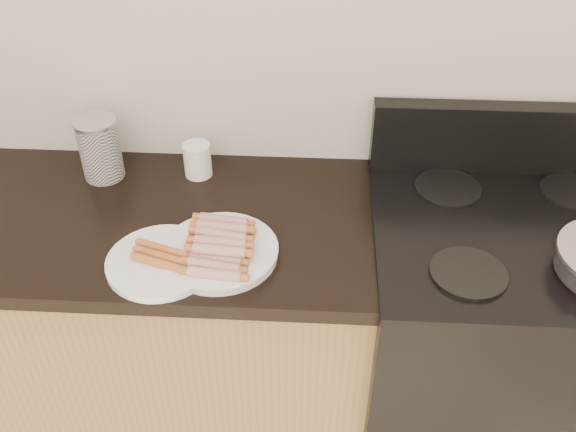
# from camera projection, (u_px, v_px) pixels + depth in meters

# --- Properties ---
(wall_back) EXTENTS (4.00, 0.04, 2.60)m
(wall_back) POSITION_uv_depth(u_px,v_px,m) (226.00, 25.00, 1.66)
(wall_back) COLOR silver
(wall_back) RESTS_ON ground
(cabinet_base) EXTENTS (2.20, 0.59, 0.86)m
(cabinet_base) POSITION_uv_depth(u_px,v_px,m) (5.00, 330.00, 1.99)
(cabinet_base) COLOR olive
(cabinet_base) RESTS_ON floor
(stove) EXTENTS (0.76, 0.65, 0.91)m
(stove) POSITION_uv_depth(u_px,v_px,m) (490.00, 350.00, 1.89)
(stove) COLOR black
(stove) RESTS_ON floor
(stove_panel) EXTENTS (0.76, 0.06, 0.20)m
(stove_panel) POSITION_uv_depth(u_px,v_px,m) (509.00, 138.00, 1.78)
(stove_panel) COLOR black
(stove_panel) RESTS_ON stove
(burner_near_left) EXTENTS (0.18, 0.18, 0.01)m
(burner_near_left) POSITION_uv_depth(u_px,v_px,m) (468.00, 273.00, 1.48)
(burner_near_left) COLOR black
(burner_near_left) RESTS_ON stove
(burner_far_left) EXTENTS (0.18, 0.18, 0.01)m
(burner_far_left) POSITION_uv_depth(u_px,v_px,m) (448.00, 188.00, 1.75)
(burner_far_left) COLOR black
(burner_far_left) RESTS_ON stove
(burner_far_right) EXTENTS (0.18, 0.18, 0.01)m
(burner_far_right) POSITION_uv_depth(u_px,v_px,m) (574.00, 192.00, 1.74)
(burner_far_right) COLOR black
(burner_far_right) RESTS_ON stove
(main_plate) EXTENTS (0.33, 0.33, 0.02)m
(main_plate) POSITION_uv_depth(u_px,v_px,m) (220.00, 253.00, 1.55)
(main_plate) COLOR white
(main_plate) RESTS_ON counter_slab
(side_plate) EXTENTS (0.26, 0.26, 0.02)m
(side_plate) POSITION_uv_depth(u_px,v_px,m) (161.00, 262.00, 1.53)
(side_plate) COLOR white
(side_plate) RESTS_ON counter_slab
(hotdog_pile) EXTENTS (0.13, 0.24, 0.05)m
(hotdog_pile) POSITION_uv_depth(u_px,v_px,m) (219.00, 243.00, 1.53)
(hotdog_pile) COLOR #964034
(hotdog_pile) RESTS_ON main_plate
(plain_sausages) EXTENTS (0.13, 0.11, 0.02)m
(plain_sausages) POSITION_uv_depth(u_px,v_px,m) (160.00, 256.00, 1.51)
(plain_sausages) COLOR #BA6235
(plain_sausages) RESTS_ON side_plate
(canister) EXTENTS (0.12, 0.12, 0.18)m
(canister) POSITION_uv_depth(u_px,v_px,m) (100.00, 149.00, 1.77)
(canister) COLOR white
(canister) RESTS_ON counter_slab
(mug) EXTENTS (0.10, 0.10, 0.10)m
(mug) POSITION_uv_depth(u_px,v_px,m) (197.00, 160.00, 1.80)
(mug) COLOR silver
(mug) RESTS_ON counter_slab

